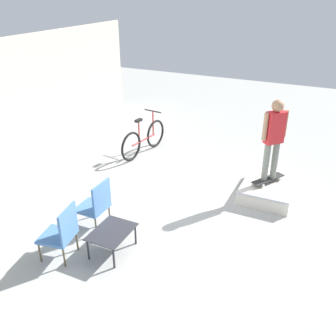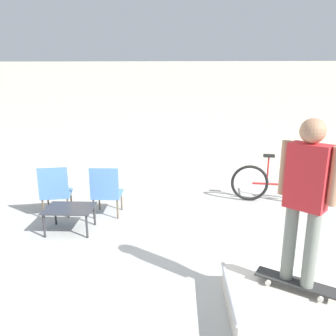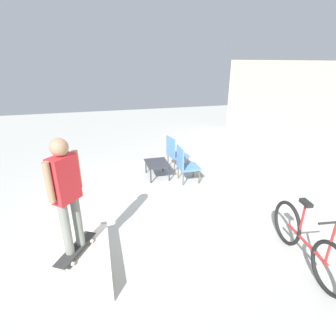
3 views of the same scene
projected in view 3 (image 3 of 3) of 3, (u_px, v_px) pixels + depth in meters
ground_plane at (143, 205)px, 5.89m from camera, size 24.00×24.00×0.00m
skate_ramp_box at (75, 263)px, 4.02m from camera, size 1.51×1.06×0.32m
skateboard_on_ramp at (76, 249)px, 3.97m from camera, size 0.82×0.60×0.07m
person_skater at (66, 188)px, 3.57m from camera, size 0.45×0.41×1.72m
coffee_table at (157, 164)px, 7.17m from camera, size 0.80×0.60×0.42m
patio_chair_left at (175, 152)px, 7.68m from camera, size 0.60×0.60×0.97m
patio_chair_right at (185, 163)px, 6.84m from camera, size 0.52×0.52×0.97m
bicycle at (306, 242)px, 4.08m from camera, size 1.86×0.52×1.08m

